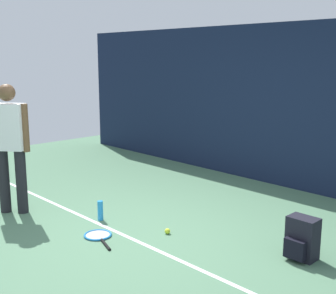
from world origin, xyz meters
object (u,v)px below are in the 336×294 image
(tennis_racket, at_px, (99,236))
(backpack, at_px, (302,239))
(tennis_player, at_px, (10,141))
(tennis_ball_near_player, at_px, (167,231))
(water_bottle, at_px, (100,211))

(tennis_racket, distance_m, backpack, 2.25)
(tennis_player, bearing_deg, backpack, -15.34)
(tennis_ball_near_player, distance_m, water_bottle, 0.97)
(tennis_player, xyz_separation_m, tennis_ball_near_player, (1.96, 0.95, -0.93))
(backpack, relative_size, tennis_ball_near_player, 6.67)
(backpack, distance_m, water_bottle, 2.48)
(tennis_player, relative_size, water_bottle, 6.78)
(tennis_racket, distance_m, tennis_ball_near_player, 0.80)
(water_bottle, bearing_deg, tennis_player, -148.01)
(tennis_racket, bearing_deg, tennis_player, 30.68)
(tennis_racket, bearing_deg, tennis_ball_near_player, -108.50)
(backpack, height_order, tennis_ball_near_player, backpack)
(tennis_ball_near_player, relative_size, water_bottle, 0.26)
(tennis_racket, xyz_separation_m, water_bottle, (-0.43, 0.34, 0.11))
(tennis_racket, relative_size, tennis_ball_near_player, 9.65)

